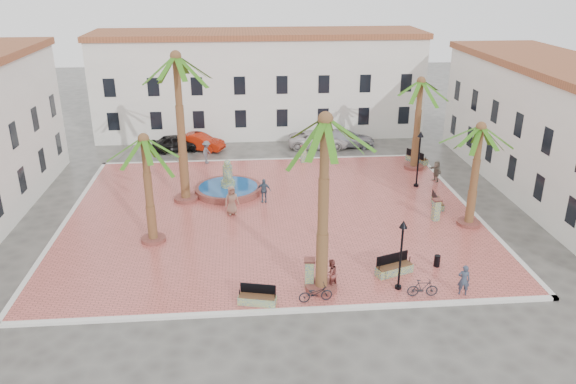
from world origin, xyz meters
The scene contains 36 objects.
ground centered at (0.00, 0.00, 0.00)m, with size 120.00×120.00×0.00m, color #56544F.
plaza centered at (0.00, 0.00, 0.07)m, with size 26.00×22.00×0.15m, color #C95B53.
kerb_n centered at (0.00, 11.00, 0.08)m, with size 26.30×0.30×0.16m, color silver.
kerb_s centered at (0.00, -11.00, 0.08)m, with size 26.30×0.30×0.16m, color silver.
kerb_e centered at (13.00, 0.00, 0.08)m, with size 0.30×22.30×0.16m, color silver.
kerb_w centered at (-13.00, 0.00, 0.08)m, with size 0.30×22.30×0.16m, color silver.
building_north centered at (0.00, 19.99, 4.77)m, with size 30.40×7.40×9.50m.
building_east centered at (19.99, 2.00, 4.52)m, with size 7.40×26.40×9.00m.
fountain centered at (-2.89, 3.87, 0.48)m, with size 4.68×4.68×2.42m.
palm_nw centered at (-5.75, 2.72, 8.84)m, with size 5.30×5.30×10.02m.
palm_sw centered at (-7.13, -3.30, 5.57)m, with size 4.60×4.60×6.47m.
palm_s centered at (1.85, -9.34, 7.86)m, with size 5.07×5.07×8.96m.
palm_e centered at (11.96, -2.72, 5.61)m, with size 4.60×4.60×6.52m.
palm_ne centered at (11.64, 7.81, 6.22)m, with size 4.94×4.94×7.22m.
bench_s centered at (-1.34, -10.38, 0.42)m, with size 1.88×0.95×0.95m.
bench_se centered at (5.81, -8.18, 0.45)m, with size 2.09×1.25×1.06m.
bench_e centered at (10.96, 0.19, 0.40)m, with size 0.69×1.75×0.90m.
bench_ne centered at (12.24, 9.06, 0.45)m, with size 1.49×2.03×1.05m.
lamppost_s centered at (5.65, -9.61, 2.65)m, with size 0.40×0.40×3.69m.
lamppost_e centered at (10.66, 3.92, 2.94)m, with size 0.45×0.45×4.13m.
bollard_se centered at (1.29, -9.01, 0.93)m, with size 0.58×0.58×1.50m.
bollard_n centered at (3.11, 10.00, 0.86)m, with size 0.53×0.53×1.37m.
bollard_e centered at (10.12, -1.90, 0.89)m, with size 0.57×0.57×1.42m.
litter_bin centered at (8.28, -7.62, 0.47)m, with size 0.33×0.33×0.63m, color black.
cyclist_a centered at (8.61, -10.40, 0.95)m, with size 0.58×0.38×1.60m, color #323B4D.
bicycle_a centered at (1.42, -10.40, 0.58)m, with size 0.57×1.64×0.86m, color black.
cyclist_b centered at (2.33, -9.24, 0.92)m, with size 0.75×0.59×1.55m, color brown.
bicycle_b centered at (6.61, -10.40, 0.60)m, with size 0.42×1.50×0.90m, color black.
pedestrian_fountain_a centered at (-2.60, 0.15, 1.10)m, with size 0.93×0.60×1.90m, color #9E7662.
pedestrian_fountain_b centered at (-0.47, 1.98, 0.97)m, with size 0.96×0.40×1.64m, color #3C5063.
pedestrian_north centered at (-4.68, 10.40, 1.08)m, with size 1.20×0.69×1.86m, color #525257.
pedestrian_east centered at (12.40, 4.83, 0.93)m, with size 1.45×0.46×1.56m, color #6A5F51.
car_black centered at (-7.47, 14.33, 0.73)m, with size 1.73×4.30×1.47m, color black.
car_red centered at (-5.55, 14.49, 0.73)m, with size 1.54×4.42×1.46m, color #A61C08.
car_silver centered at (7.37, 14.45, 0.75)m, with size 2.09×5.14×1.49m, color #ABABB4.
car_white centered at (4.93, 14.27, 0.74)m, with size 2.45×5.32×1.48m, color beige.
Camera 1 is at (-1.82, -33.03, 14.95)m, focal length 35.00 mm.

